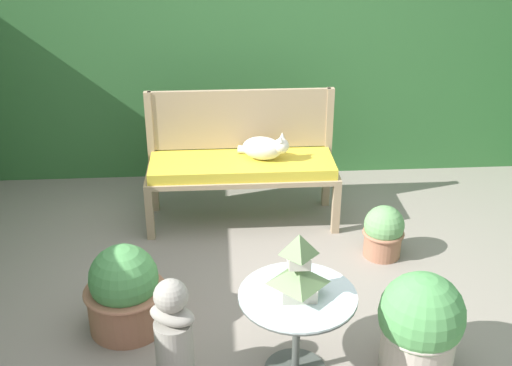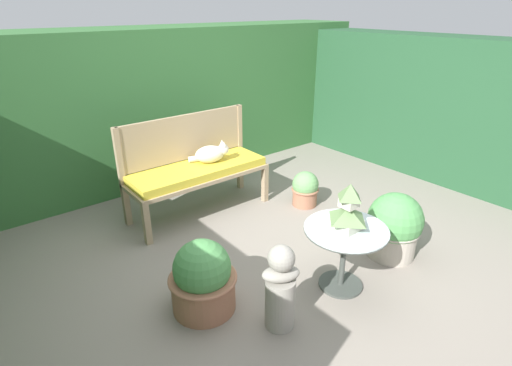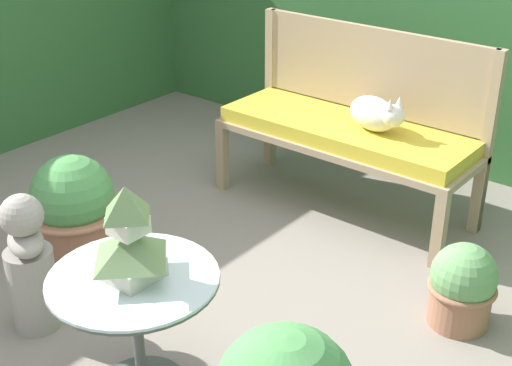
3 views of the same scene
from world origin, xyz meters
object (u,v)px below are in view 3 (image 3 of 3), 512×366
garden_bench (345,136)px  cat (376,114)px  potted_plant_path_edge (74,212)px  patio_table (135,302)px  garden_bust (30,265)px  pagoda_birdhouse (129,240)px  potted_plant_bench_right (462,286)px

garden_bench → cat: size_ratio=3.80×
cat → potted_plant_path_edge: size_ratio=0.70×
patio_table → potted_plant_path_edge: (-1.00, 0.48, -0.16)m
garden_bust → potted_plant_path_edge: 0.59m
cat → patio_table: bearing=-72.3°
garden_bench → pagoda_birdhouse: (0.22, -1.81, 0.23)m
garden_bust → potted_plant_bench_right: bearing=66.3°
cat → potted_plant_path_edge: 1.69m
patio_table → pagoda_birdhouse: size_ratio=1.73×
cat → potted_plant_path_edge: cat is taller
pagoda_birdhouse → garden_bust: 0.78m
pagoda_birdhouse → garden_bench: bearing=96.8°
cat → potted_plant_bench_right: (0.84, -0.61, -0.44)m
garden_bust → potted_plant_bench_right: garden_bust is taller
cat → pagoda_birdhouse: pagoda_birdhouse is taller
patio_table → garden_bust: size_ratio=0.98×
patio_table → potted_plant_bench_right: size_ratio=1.61×
potted_plant_path_edge → potted_plant_bench_right: bearing=21.9°
pagoda_birdhouse → potted_plant_path_edge: 1.19m
pagoda_birdhouse → potted_plant_path_edge: (-1.00, 0.48, -0.44)m
garden_bench → potted_plant_path_edge: bearing=-120.7°
garden_bust → potted_plant_bench_right: size_ratio=1.64×
patio_table → pagoda_birdhouse: pagoda_birdhouse is taller
pagoda_birdhouse → garden_bust: pagoda_birdhouse is taller
cat → garden_bust: size_ratio=0.60×
patio_table → potted_plant_path_edge: 1.12m
potted_plant_path_edge → garden_bench: bearing=59.3°
garden_bench → potted_plant_path_edge: potted_plant_path_edge is taller
pagoda_birdhouse → patio_table: bearing=0.0°
potted_plant_bench_right → potted_plant_path_edge: size_ratio=0.70×
patio_table → potted_plant_path_edge: size_ratio=1.13×
patio_table → garden_bench: bearing=96.8°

